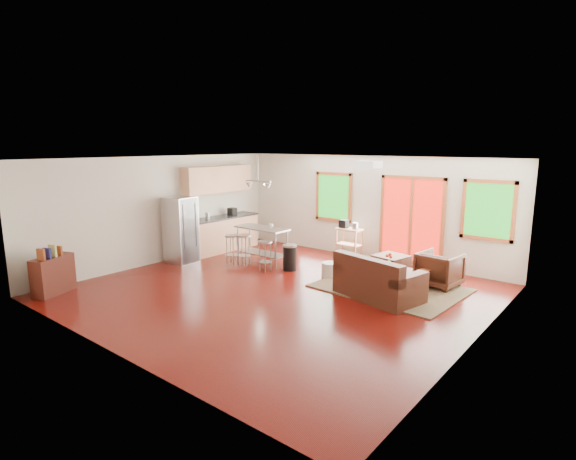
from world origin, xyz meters
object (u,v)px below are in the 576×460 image
Objects in this scene: loveseat at (377,282)px; island at (262,238)px; ottoman at (391,265)px; coffee_table at (399,272)px; refrigerator at (181,230)px; kitchen_cart at (349,233)px; rug at (390,288)px; armchair at (440,268)px.

island is at bearing -177.34° from loveseat.
loveseat is 2.64× the size of ottoman.
coffee_table is 0.66× the size of island.
loveseat is 1.88× the size of coffee_table.
refrigerator is 4.19m from kitchen_cart.
coffee_table is at bearing 71.98° from rug.
island is (-2.95, -1.04, 0.39)m from ottoman.
ottoman is 1.70m from kitchen_cart.
kitchen_cart reaches higher than ottoman.
loveseat reaches higher than coffee_table.
rug is 1.57× the size of loveseat.
armchair is at bearing 14.78° from refrigerator.
coffee_table is 2.46m from kitchen_cart.
loveseat is 0.93m from coffee_table.
coffee_table is at bearing -53.45° from ottoman.
ottoman is at bearing 126.55° from coffee_table.
coffee_table is (0.07, 0.23, 0.30)m from rug.
loveseat is at bearing -89.78° from coffee_table.
loveseat is (0.08, -0.71, 0.32)m from rug.
coffee_table is at bearing -33.63° from kitchen_cart.
refrigerator reaches higher than island.
coffee_table is 5.31m from refrigerator.
refrigerator is at bearing -165.17° from rug.
refrigerator reaches higher than ottoman.
refrigerator is (-5.70, -2.07, 0.41)m from armchair.
armchair is at bearing -17.22° from kitchen_cart.
kitchen_cart is at bearing -10.87° from armchair.
loveseat reaches higher than rug.
rug is at bearing 108.70° from loveseat.
armchair is 6.08m from refrigerator.
refrigerator reaches higher than armchair.
island is (-3.48, 0.60, 0.27)m from loveseat.
armchair is 1.20m from ottoman.
kitchen_cart is at bearing 38.56° from refrigerator.
ottoman is at bearing -2.71° from armchair.
armchair is at bearing -9.06° from ottoman.
refrigerator is at bearing -136.29° from kitchen_cart.
rug is 3.45m from island.
kitchen_cart is at bearing 144.15° from loveseat.
armchair is at bearing 78.68° from loveseat.
ottoman is 3.15m from island.
rug is at bearing 52.51° from armchair.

